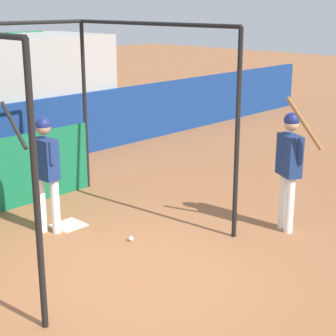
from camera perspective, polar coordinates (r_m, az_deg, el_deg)
The scene contains 6 objects.
ground_plane at distance 7.29m, azimuth -2.21°, elevation -10.88°, with size 60.00×60.00×0.00m, color #935B38.
batting_cage at distance 8.94m, azimuth -14.07°, elevation 2.73°, with size 3.41×3.51×3.07m.
home_plate at distance 8.95m, azimuth -10.04°, elevation -5.73°, with size 0.44×0.44×0.02m.
player_batter at distance 8.41m, azimuth -12.41°, elevation 0.42°, with size 0.55×0.90×1.97m.
player_waiting at distance 8.48m, azimuth 12.25°, elevation 0.78°, with size 0.56×0.79×2.11m.
baseball at distance 8.27m, azimuth -3.79°, elevation -7.17°, with size 0.07×0.07×0.07m.
Camera 1 is at (-4.50, -4.66, 3.35)m, focal length 60.00 mm.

